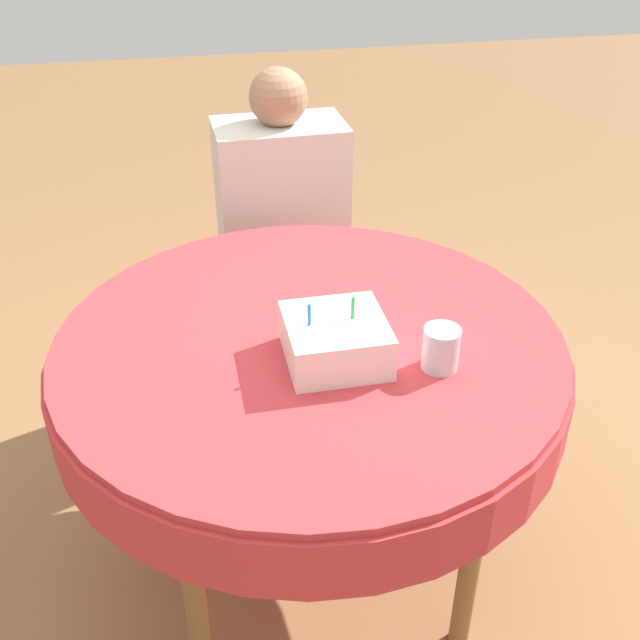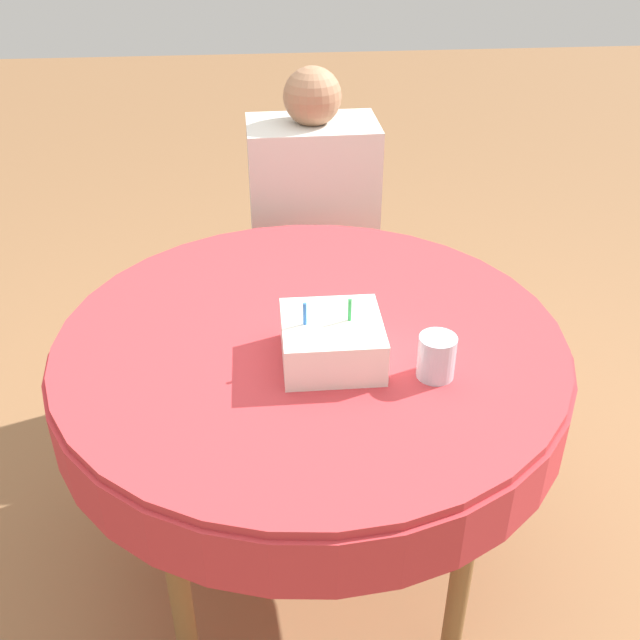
% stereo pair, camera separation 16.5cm
% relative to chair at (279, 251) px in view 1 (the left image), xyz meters
% --- Properties ---
extents(ground_plane, '(12.00, 12.00, 0.00)m').
position_rel_chair_xyz_m(ground_plane, '(-0.07, -0.90, -0.52)').
color(ground_plane, '#8C603D').
extents(dining_table, '(1.18, 1.18, 0.77)m').
position_rel_chair_xyz_m(dining_table, '(-0.07, -0.90, 0.16)').
color(dining_table, '#BC3338').
rests_on(dining_table, ground_plane).
extents(chair, '(0.39, 0.39, 0.97)m').
position_rel_chair_xyz_m(chair, '(0.00, 0.00, 0.00)').
color(chair, '#4C331E').
rests_on(chair, ground_plane).
extents(person, '(0.41, 0.35, 1.16)m').
position_rel_chair_xyz_m(person, '(0.00, -0.09, 0.18)').
color(person, '#9E7051').
rests_on(person, ground_plane).
extents(birthday_cake, '(0.21, 0.21, 0.15)m').
position_rel_chair_xyz_m(birthday_cake, '(-0.03, -1.00, 0.30)').
color(birthday_cake, white).
rests_on(birthday_cake, dining_table).
extents(drinking_glass, '(0.08, 0.08, 0.10)m').
position_rel_chair_xyz_m(drinking_glass, '(0.18, -1.08, 0.30)').
color(drinking_glass, silver).
rests_on(drinking_glass, dining_table).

